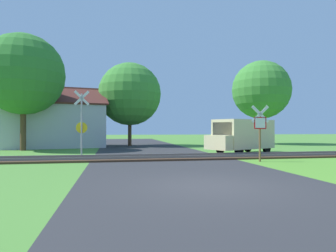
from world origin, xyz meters
The scene contains 10 objects.
ground_plane centered at (0.00, 0.00, 0.00)m, with size 160.00×160.00×0.00m, color #4C8433.
road_asphalt centered at (0.00, 2.00, 0.00)m, with size 7.54×80.00×0.01m, color #2D2D30.
rail_track centered at (0.00, 7.98, 0.06)m, with size 60.00×2.60×0.22m.
stop_sign_near centered at (4.52, 5.61, 1.66)m, with size 0.87×0.21×2.80m.
crossing_sign_far centered at (-4.43, 9.69, 2.09)m, with size 0.88×0.15×3.86m.
house centered at (-7.73, 20.05, 2.06)m, with size 9.50×7.37×5.46m.
tree_center centered at (-1.04, 21.02, 5.01)m, with size 6.07×6.07×8.05m.
tree_far centered at (13.09, 21.70, 5.86)m, with size 6.24×6.24×8.99m.
tree_left centered at (-9.35, 16.14, 5.78)m, with size 6.14×6.14×8.86m.
mail_truck centered at (5.77, 10.45, 1.24)m, with size 5.21×3.86×2.24m.
Camera 1 is at (-2.67, -8.14, 1.61)m, focal length 32.00 mm.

